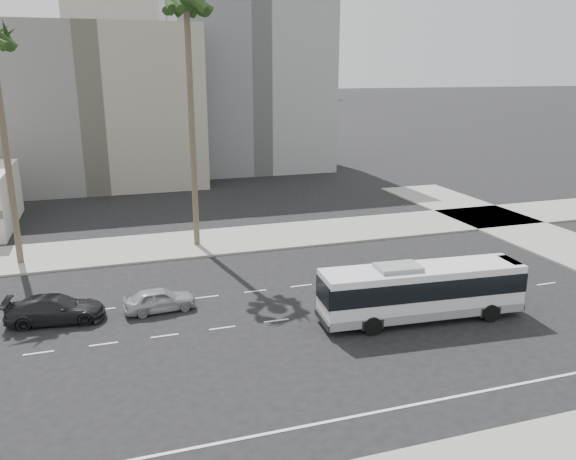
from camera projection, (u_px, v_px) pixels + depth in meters
name	position (u px, v px, depth m)	size (l,w,h in m)	color
ground	(328.00, 314.00, 32.07)	(700.00, 700.00, 0.00)	black
sidewalk_north	(257.00, 238.00, 46.24)	(120.00, 7.00, 0.15)	gray
midrise_beige_west	(92.00, 106.00, 67.28)	(24.00, 18.00, 18.00)	gray
midrise_gray_center	(243.00, 70.00, 78.52)	(20.00, 20.00, 26.00)	slate
civic_tower	(113.00, 8.00, 249.85)	(42.00, 42.00, 129.00)	beige
highrise_right	(228.00, 16.00, 246.50)	(26.00, 26.00, 70.00)	slate
highrise_far	(265.00, 33.00, 282.73)	(22.00, 22.00, 60.00)	slate
city_bus	(422.00, 290.00, 31.01)	(11.35, 3.31, 3.22)	silver
car_a	(160.00, 299.00, 32.32)	(3.97, 1.60, 1.35)	#9FA1A4
car_b	(55.00, 309.00, 30.88)	(5.14, 2.09, 1.49)	black
palm_near	(187.00, 10.00, 39.62)	(5.64, 5.64, 18.96)	brown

